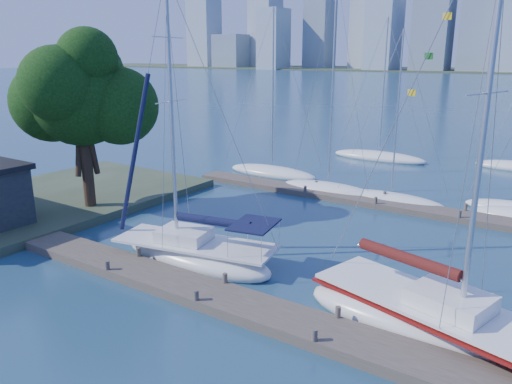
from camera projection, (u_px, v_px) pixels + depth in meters
The scene contains 11 objects.
ground at pixel (211, 300), 19.70m from camera, with size 700.00×700.00×0.00m, color navy.
near_dock at pixel (211, 296), 19.64m from camera, with size 26.00×2.00×0.40m, color #4A3F36.
far_dock at pixel (395, 206), 31.41m from camera, with size 30.00×1.80×0.36m, color #4A3F36.
shore at pixel (28, 206), 31.14m from camera, with size 12.00×22.00×0.50m, color #38472D.
tree at pixel (80, 92), 28.53m from camera, with size 8.18×7.46×10.85m.
sailboat_navy at pixel (195, 241), 23.13m from camera, with size 8.63×4.26×13.23m.
sailboat_maroon at pixel (433, 301), 17.30m from camera, with size 9.57×5.25×14.81m.
bg_boat_0 at pixel (272, 172), 40.10m from camera, with size 8.09×5.06×13.15m.
bg_boat_1 at pixel (328, 189), 34.93m from camera, with size 7.50×4.53×14.67m.
bg_boat_2 at pixel (391, 199), 32.68m from camera, with size 7.14×4.40×11.20m.
bg_boat_6 at pixel (379, 157), 46.10m from camera, with size 9.05×4.01×12.90m.
Camera 1 is at (11.38, -13.87, 9.36)m, focal length 35.00 mm.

